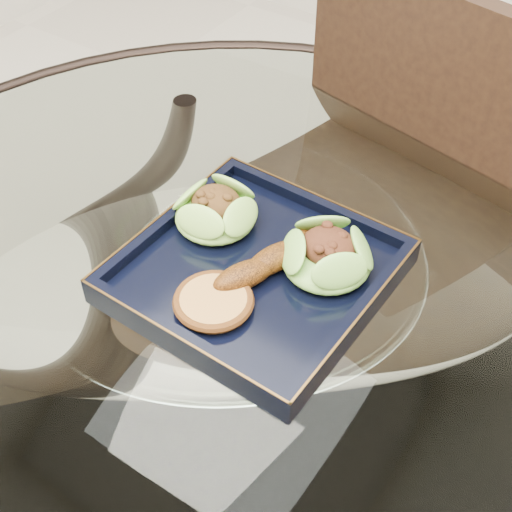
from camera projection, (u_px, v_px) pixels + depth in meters
The scene contains 7 objects.
dining_table at pixel (232, 372), 0.92m from camera, with size 1.13×1.13×0.77m.
dining_chair at pixel (354, 281), 1.11m from camera, with size 0.50×0.50×0.98m.
navy_plate at pixel (256, 275), 0.80m from camera, with size 0.27×0.27×0.02m, color black.
lettuce_wrap_left at pixel (215, 213), 0.84m from camera, with size 0.10×0.10×0.03m, color olive.
lettuce_wrap_right at pixel (327, 257), 0.78m from camera, with size 0.10×0.10×0.04m, color #4D8F29.
roasted_plantain at pixel (274, 259), 0.79m from camera, with size 0.15×0.03×0.03m, color #67320A.
crumb_patty at pixel (214, 302), 0.75m from camera, with size 0.08×0.08×0.01m, color #BB863E.
Camera 1 is at (0.33, -0.44, 1.35)m, focal length 50.00 mm.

